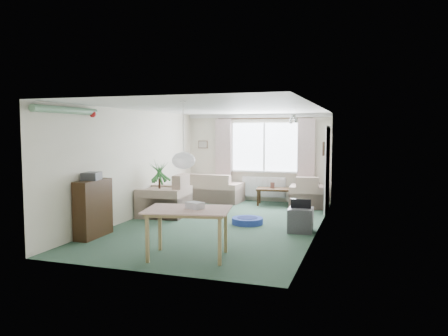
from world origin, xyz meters
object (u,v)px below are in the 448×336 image
(pet_bed, at_px, (247,221))
(houseplant, at_px, (160,188))
(armchair_left, at_px, (164,195))
(sofa, at_px, (214,188))
(bookshelf, at_px, (93,209))
(tv_cube, at_px, (301,220))
(armchair_corner, at_px, (308,191))
(coffee_table, at_px, (275,197))
(dining_table, at_px, (188,234))

(pet_bed, bearing_deg, houseplant, 171.09)
(armchair_left, xyz_separation_m, houseplant, (-0.15, 0.06, 0.14))
(sofa, height_order, bookshelf, bookshelf)
(sofa, xyz_separation_m, tv_cube, (2.80, -2.90, -0.16))
(houseplant, bearing_deg, sofa, 75.94)
(bookshelf, bearing_deg, tv_cube, 23.03)
(bookshelf, bearing_deg, armchair_corner, 51.92)
(coffee_table, xyz_separation_m, bookshelf, (-2.47, -4.45, 0.30))
(coffee_table, distance_m, houseplant, 3.16)
(armchair_left, relative_size, pet_bed, 1.64)
(armchair_left, xyz_separation_m, dining_table, (1.81, -2.90, -0.11))
(coffee_table, distance_m, tv_cube, 3.06)
(dining_table, bearing_deg, pet_bed, 84.96)
(armchair_corner, xyz_separation_m, tv_cube, (0.22, -2.82, -0.17))
(coffee_table, bearing_deg, pet_bed, -91.89)
(armchair_left, bearing_deg, tv_cube, 74.18)
(armchair_left, relative_size, bookshelf, 1.02)
(houseplant, bearing_deg, bookshelf, -94.73)
(tv_cube, bearing_deg, bookshelf, -158.54)
(houseplant, xyz_separation_m, dining_table, (1.96, -2.96, -0.25))
(armchair_left, bearing_deg, pet_bed, 77.74)
(bookshelf, relative_size, tv_cube, 2.07)
(bookshelf, bearing_deg, pet_bed, 38.17)
(sofa, distance_m, armchair_corner, 2.58)
(sofa, bearing_deg, armchair_corner, -178.42)
(coffee_table, height_order, houseplant, houseplant)
(armchair_left, bearing_deg, coffee_table, 131.77)
(sofa, height_order, tv_cube, sofa)
(houseplant, xyz_separation_m, tv_cube, (3.35, -0.71, -0.39))
(sofa, distance_m, pet_bed, 3.04)
(sofa, bearing_deg, tv_cube, 137.36)
(bookshelf, distance_m, pet_bed, 3.12)
(houseplant, relative_size, dining_table, 1.05)
(sofa, bearing_deg, coffee_table, -177.97)
(armchair_corner, height_order, pet_bed, armchair_corner)
(armchair_left, relative_size, houseplant, 0.86)
(armchair_corner, relative_size, bookshelf, 0.85)
(coffee_table, xyz_separation_m, houseplant, (-2.28, -2.15, 0.40))
(bookshelf, xyz_separation_m, pet_bed, (2.38, 1.95, -0.46))
(sofa, bearing_deg, dining_table, 108.72)
(pet_bed, bearing_deg, armchair_corner, 69.26)
(armchair_corner, xyz_separation_m, bookshelf, (-3.32, -4.41, 0.12))
(armchair_corner, height_order, armchair_left, armchair_left)
(coffee_table, xyz_separation_m, tv_cube, (1.07, -2.86, 0.01))
(dining_table, relative_size, pet_bed, 1.81)
(tv_cube, bearing_deg, armchair_corner, 91.84)
(pet_bed, bearing_deg, dining_table, -95.04)
(armchair_left, bearing_deg, bookshelf, -13.09)
(armchair_corner, bearing_deg, houseplant, 30.59)
(armchair_left, relative_size, dining_table, 0.91)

